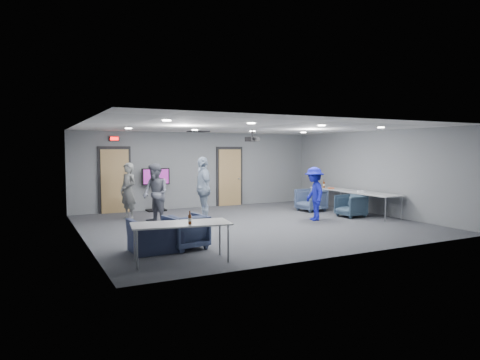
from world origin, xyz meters
name	(u,v)px	position (x,y,z in m)	size (l,w,h in m)	color
floor	(252,224)	(0.00, 0.00, 0.00)	(9.00, 9.00, 0.00)	#3C3F44
ceiling	(252,127)	(0.00, 0.00, 2.70)	(9.00, 9.00, 0.00)	silver
wall_back	(199,170)	(0.00, 4.00, 1.35)	(9.00, 0.02, 2.70)	slate
wall_front	(350,187)	(0.00, -4.00, 1.35)	(9.00, 0.02, 2.70)	slate
wall_left	(81,181)	(-4.50, 0.00, 1.35)	(0.02, 8.00, 2.70)	slate
wall_right	(373,172)	(4.50, 0.00, 1.35)	(0.02, 8.00, 2.70)	slate
door_left	(115,181)	(-3.00, 3.95, 1.07)	(1.06, 0.17, 2.24)	black
door_right	(230,177)	(1.20, 3.95, 1.07)	(1.06, 0.17, 2.24)	black
exit_sign	(114,139)	(-3.00, 3.93, 2.45)	(0.32, 0.08, 0.16)	black
hvac_diffuser	(198,132)	(-0.50, 2.80, 2.69)	(0.60, 0.60, 0.03)	black
downlights	(252,128)	(0.00, 0.00, 2.68)	(6.18, 3.78, 0.02)	white
person_a	(128,191)	(-2.90, 2.45, 0.85)	(0.62, 0.41, 1.70)	gray
person_b	(155,193)	(-2.38, 1.31, 0.85)	(0.83, 0.65, 1.71)	slate
person_c	(203,189)	(-0.98, 1.21, 0.94)	(1.10, 0.46, 1.88)	#9BAEC8
person_d	(314,194)	(1.96, -0.25, 0.79)	(1.02, 0.58, 1.57)	#1A20AB
chair_right_a	(311,200)	(3.01, 1.32, 0.38)	(0.81, 0.84, 0.76)	#3E4D6B
chair_right_b	(351,206)	(3.35, -0.27, 0.35)	(0.74, 0.76, 0.69)	#324557
chair_front_a	(186,232)	(-2.68, -2.00, 0.36)	(0.77, 0.79, 0.72)	#3E496B
chair_front_b	(157,236)	(-3.31, -2.02, 0.34)	(1.03, 0.90, 0.67)	#353D5C
table_right_a	(332,190)	(4.00, 1.42, 0.68)	(0.70, 1.68, 0.73)	silver
table_right_b	(372,194)	(4.00, -0.48, 0.69)	(0.82, 1.97, 0.73)	silver
table_front_left	(181,225)	(-3.12, -3.00, 0.69)	(1.90, 1.02, 0.73)	silver
bottle_front	(190,219)	(-3.02, -3.20, 0.82)	(0.06, 0.06, 0.25)	#622D10
bottle_right	(324,185)	(3.89, 1.76, 0.84)	(0.08, 0.08, 0.29)	#622D10
snack_box	(331,188)	(3.85, 1.32, 0.75)	(0.20, 0.13, 0.04)	#CB5C32
wrapper	(361,191)	(3.94, -0.07, 0.75)	(0.21, 0.14, 0.05)	white
tv_stand	(156,187)	(-1.68, 3.75, 0.83)	(0.95, 0.45, 1.46)	black
projector	(252,139)	(0.44, 0.80, 2.40)	(0.39, 0.36, 0.36)	black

